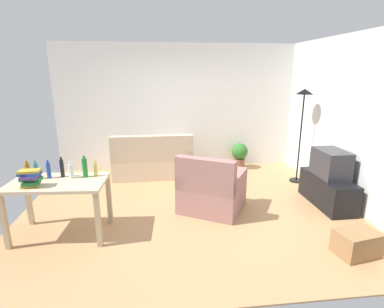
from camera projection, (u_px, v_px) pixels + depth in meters
The scene contains 19 objects.
ground_plane at pixel (190, 208), 4.89m from camera, with size 5.20×4.40×0.02m, color tan.
wall_rear at pixel (178, 108), 6.64m from camera, with size 5.20×0.10×2.70m, color white.
wall_right at pixel (351, 121), 4.83m from camera, with size 0.10×4.40×2.70m, color silver.
couch at pixel (153, 162), 6.26m from camera, with size 1.60×0.84×0.92m.
tv_stand at pixel (327, 191), 4.93m from camera, with size 0.44×1.10×0.48m.
tv at pixel (331, 164), 4.81m from camera, with size 0.41×0.60×0.44m.
torchiere_lamp at pixel (303, 110), 5.67m from camera, with size 0.32×0.32×1.81m.
desk at pixel (58, 189), 3.90m from camera, with size 1.25×0.79×0.76m.
potted_plant at pixel (240, 154), 6.77m from camera, with size 0.36×0.36×0.57m.
armchair at pixel (211, 191), 4.70m from camera, with size 1.20×1.18×0.92m.
storage_box at pixel (357, 243), 3.59m from camera, with size 0.48×0.34×0.30m, color olive.
bottle_amber at pixel (28, 170), 3.98m from camera, with size 0.06×0.06×0.23m.
bottle_tall at pixel (36, 171), 3.93m from camera, with size 0.05×0.05×0.25m.
bottle_blue at pixel (49, 170), 3.96m from camera, with size 0.05×0.05×0.25m.
bottle_dark at pixel (62, 168), 4.00m from camera, with size 0.05×0.05×0.28m.
bottle_clear at pixel (71, 171), 3.96m from camera, with size 0.06×0.06×0.23m.
bottle_green at pixel (85, 168), 3.99m from camera, with size 0.07×0.07×0.29m.
bottle_squat at pixel (96, 169), 4.04m from camera, with size 0.04×0.04×0.22m.
book_stack at pixel (30, 178), 3.66m from camera, with size 0.26×0.20×0.22m.
Camera 1 is at (-0.49, -4.46, 2.12)m, focal length 28.28 mm.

